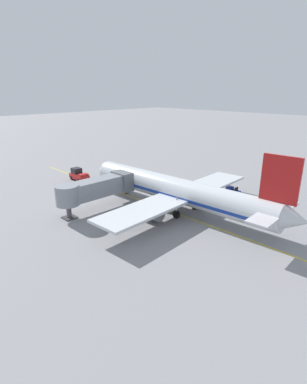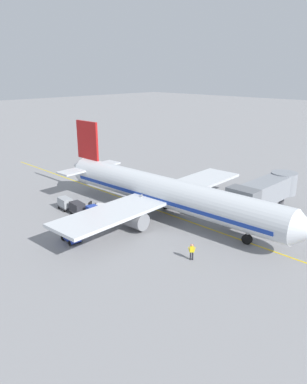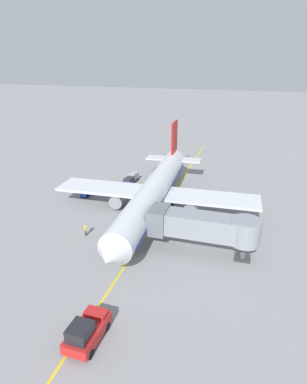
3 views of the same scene
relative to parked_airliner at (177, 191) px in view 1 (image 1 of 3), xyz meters
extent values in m
plane|color=gray|center=(-0.96, -0.54, -3.19)|extent=(400.00, 400.00, 0.00)
cube|color=gold|center=(-0.96, -0.54, -3.18)|extent=(0.24, 80.00, 0.01)
cylinder|color=silver|center=(-0.01, 0.27, 0.10)|extent=(5.22, 32.14, 3.70)
cube|color=#193899|center=(-0.01, 0.27, -0.36)|extent=(5.13, 29.58, 0.44)
cone|color=silver|center=(-0.83, 17.45, 0.10)|extent=(3.74, 2.57, 3.63)
cone|color=silver|center=(0.81, -17.11, 0.40)|extent=(3.27, 2.95, 3.14)
cube|color=black|center=(-0.74, 15.66, 0.75)|extent=(2.82, 1.23, 0.60)
cube|color=silver|center=(0.03, -0.73, -0.55)|extent=(30.21, 6.62, 0.36)
cylinder|color=gray|center=(-5.50, -0.19, -1.80)|extent=(2.15, 3.29, 2.00)
cylinder|color=gray|center=(5.49, 0.33, -1.80)|extent=(2.15, 3.29, 2.00)
cube|color=red|center=(0.70, -14.71, 4.70)|extent=(0.53, 4.41, 5.50)
cube|color=silver|center=(0.69, -14.51, 0.65)|extent=(10.11, 3.07, 0.24)
cylinder|color=black|center=(-0.54, 11.46, -2.64)|extent=(0.50, 1.12, 1.10)
cylinder|color=gray|center=(-0.54, 11.46, -1.09)|extent=(0.24, 0.24, 2.00)
cylinder|color=black|center=(-2.22, -1.83, -2.64)|extent=(0.50, 1.12, 1.10)
cylinder|color=gray|center=(-2.22, -1.83, -1.09)|extent=(0.24, 0.24, 2.00)
cylinder|color=black|center=(2.38, -1.62, -2.64)|extent=(0.50, 1.12, 1.10)
cylinder|color=gray|center=(2.38, -1.62, -1.09)|extent=(0.24, 0.24, 2.00)
cube|color=gray|center=(-7.83, 8.97, 0.30)|extent=(10.70, 2.80, 2.60)
cube|color=slate|center=(-3.28, 8.97, 0.30)|extent=(2.00, 3.50, 2.99)
cylinder|color=gray|center=(-13.18, 8.97, 0.30)|extent=(3.36, 3.36, 2.86)
cylinder|color=#4C4C51|center=(-13.18, 8.97, -2.09)|extent=(0.70, 0.70, 2.19)
cube|color=#38383A|center=(-13.18, 8.97, -3.11)|extent=(1.80, 1.80, 0.16)
cube|color=#B21E1E|center=(-1.89, 24.57, -2.34)|extent=(2.30, 4.45, 0.90)
cube|color=black|center=(-1.86, 25.56, -1.34)|extent=(1.69, 1.89, 1.10)
cube|color=#B21E1E|center=(-1.92, 23.03, -1.71)|extent=(1.89, 1.14, 0.36)
cylinder|color=black|center=(-0.98, 23.12, -2.79)|extent=(0.37, 0.81, 0.80)
cylinder|color=black|center=(-2.85, 23.16, -2.79)|extent=(0.37, 0.81, 0.80)
cylinder|color=black|center=(-0.92, 25.97, -2.79)|extent=(0.37, 0.81, 0.80)
cylinder|color=black|center=(-2.79, 26.02, -2.79)|extent=(0.37, 0.81, 0.80)
cube|color=#1E339E|center=(12.24, -2.28, -2.56)|extent=(1.45, 2.61, 0.70)
cube|color=#1E339E|center=(12.31, -1.60, -1.99)|extent=(1.12, 1.15, 0.44)
cube|color=black|center=(12.17, -2.97, -1.89)|extent=(0.85, 0.24, 0.64)
cylinder|color=black|center=(12.25, -2.16, -1.91)|extent=(0.11, 0.27, 0.54)
cylinder|color=black|center=(11.79, -1.36, -2.91)|extent=(0.26, 0.58, 0.56)
cylinder|color=black|center=(12.87, -1.47, -2.91)|extent=(0.26, 0.58, 0.56)
cylinder|color=black|center=(11.62, -3.10, -2.91)|extent=(0.26, 0.58, 0.56)
cylinder|color=black|center=(12.69, -3.21, -2.91)|extent=(0.26, 0.58, 0.56)
cube|color=silver|center=(5.60, -6.80, -2.56)|extent=(2.32, 2.76, 0.70)
cube|color=silver|center=(5.24, -6.21, -1.99)|extent=(1.42, 1.43, 0.44)
cube|color=black|center=(5.95, -7.38, -1.89)|extent=(0.80, 0.57, 0.64)
cylinder|color=black|center=(5.53, -6.69, -1.91)|extent=(0.20, 0.27, 0.54)
cylinder|color=black|center=(4.68, -6.33, -2.91)|extent=(0.46, 0.58, 0.56)
cylinder|color=black|center=(5.61, -5.77, -2.91)|extent=(0.46, 0.58, 0.56)
cylinder|color=black|center=(5.59, -7.82, -2.91)|extent=(0.46, 0.58, 0.56)
cylinder|color=black|center=(6.51, -7.27, -2.91)|extent=(0.46, 0.58, 0.56)
cube|color=#4C4C51|center=(6.63, -5.62, -2.77)|extent=(1.52, 2.32, 0.12)
cube|color=#233D9E|center=(6.63, -5.62, -2.16)|extent=(1.44, 2.21, 1.10)
cylinder|color=#4C4C51|center=(6.78, -4.18, -2.78)|extent=(0.14, 0.70, 0.07)
cylinder|color=black|center=(6.17, -4.74, -3.01)|extent=(0.16, 0.37, 0.36)
cylinder|color=black|center=(7.27, -4.86, -3.01)|extent=(0.16, 0.37, 0.36)
cylinder|color=black|center=(6.00, -6.39, -3.01)|extent=(0.16, 0.37, 0.36)
cylinder|color=black|center=(7.10, -6.50, -3.01)|extent=(0.16, 0.37, 0.36)
cube|color=#4C4C51|center=(7.25, -8.37, -2.77)|extent=(1.52, 2.32, 0.12)
cube|color=#2D2D33|center=(7.25, -8.37, -2.16)|extent=(1.44, 2.21, 1.10)
cylinder|color=#4C4C51|center=(7.40, -6.93, -2.78)|extent=(0.14, 0.70, 0.07)
cylinder|color=black|center=(6.78, -7.49, -3.01)|extent=(0.16, 0.37, 0.36)
cylinder|color=black|center=(7.88, -7.61, -3.01)|extent=(0.16, 0.37, 0.36)
cylinder|color=black|center=(6.61, -9.14, -3.01)|extent=(0.16, 0.37, 0.36)
cylinder|color=black|center=(7.71, -9.25, -3.01)|extent=(0.16, 0.37, 0.36)
cube|color=#4C4C51|center=(7.37, -11.02, -2.77)|extent=(1.52, 2.32, 0.12)
cube|color=#999EA3|center=(7.37, -11.02, -2.16)|extent=(1.44, 2.21, 1.10)
cylinder|color=#4C4C51|center=(7.52, -9.57, -2.78)|extent=(0.14, 0.70, 0.07)
cylinder|color=black|center=(6.91, -10.14, -3.01)|extent=(0.16, 0.37, 0.36)
cylinder|color=black|center=(8.01, -10.25, -3.01)|extent=(0.16, 0.37, 0.36)
cylinder|color=black|center=(6.74, -11.78, -3.01)|extent=(0.16, 0.37, 0.36)
cylinder|color=black|center=(7.84, -11.89, -3.01)|extent=(0.16, 0.37, 0.36)
cylinder|color=#232328|center=(6.21, 9.57, -2.76)|extent=(0.15, 0.15, 0.85)
cylinder|color=#232328|center=(6.35, 9.42, -2.76)|extent=(0.15, 0.15, 0.85)
cube|color=yellow|center=(6.28, 9.49, -2.04)|extent=(0.43, 0.44, 0.60)
cylinder|color=yellow|center=(6.11, 9.68, -2.09)|extent=(0.22, 0.23, 0.57)
cylinder|color=yellow|center=(6.45, 9.31, -2.09)|extent=(0.22, 0.23, 0.57)
sphere|color=tan|center=(6.28, 9.49, -1.61)|extent=(0.22, 0.22, 0.22)
cube|color=red|center=(6.28, 9.49, -1.59)|extent=(0.24, 0.25, 0.10)
camera|label=1|loc=(-32.62, -27.83, 14.37)|focal=28.15mm
camera|label=2|loc=(31.49, 29.29, 14.29)|focal=34.43mm
camera|label=3|loc=(-12.74, 41.97, 17.97)|focal=30.59mm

